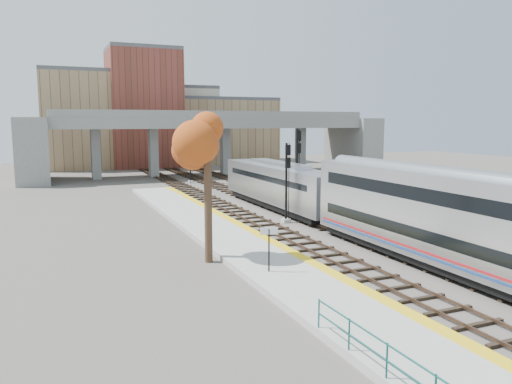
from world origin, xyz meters
name	(u,v)px	position (x,y,z in m)	size (l,w,h in m)	color
ground	(351,242)	(0.00, 0.00, 0.00)	(160.00, 160.00, 0.00)	#47423D
platform	(250,250)	(-7.25, 0.00, 0.17)	(4.50, 60.00, 0.35)	#9E9E99
yellow_strip	(278,245)	(-5.35, 0.00, 0.35)	(0.70, 60.00, 0.01)	yellow
tracks	(282,210)	(0.93, 12.50, 0.08)	(10.70, 95.00, 0.25)	black
overpass	(212,136)	(4.92, 45.00, 5.81)	(54.00, 12.00, 9.50)	slate
buildings_far	(158,122)	(1.26, 66.57, 7.88)	(43.00, 21.00, 20.60)	#9E835B
parking_lot	(321,184)	(14.00, 28.00, 0.02)	(14.00, 18.00, 0.04)	black
locomotive	(279,184)	(1.00, 13.33, 2.28)	(3.02, 19.05, 4.10)	#A8AAB2
coach	(475,226)	(1.00, -9.27, 2.80)	(3.03, 25.00, 5.00)	#A8AAB2
signal_mast_near	(287,185)	(-1.10, 7.47, 2.98)	(0.60, 0.64, 6.30)	#9E9E99
signal_mast_mid	(297,168)	(3.00, 13.56, 3.67)	(0.60, 0.64, 7.30)	#9E9E99
signal_mast_far	(190,158)	(-1.10, 35.58, 3.24)	(0.60, 0.64, 6.68)	#9E9E99
station_sign	(269,240)	(-8.21, -4.88, 1.98)	(0.87, 0.34, 2.27)	black
tree	(207,142)	(-10.14, -0.87, 6.81)	(3.60, 3.60, 9.18)	#382619
car_a	(323,184)	(11.96, 23.88, 0.58)	(1.28, 3.19, 1.09)	#99999E
car_b	(324,177)	(15.64, 29.97, 0.66)	(1.31, 3.75, 1.24)	#99999E
car_c	(323,177)	(15.69, 30.46, 0.59)	(1.55, 3.82, 1.11)	#99999E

